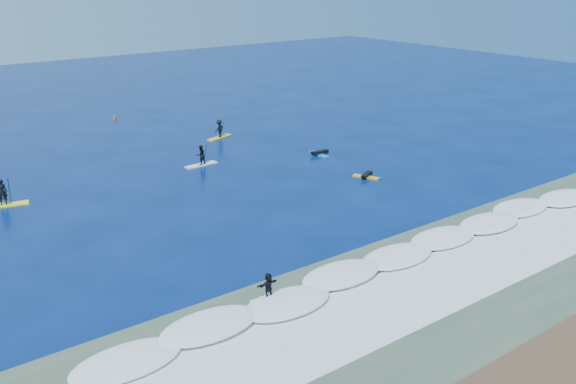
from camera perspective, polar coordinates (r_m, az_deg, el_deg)
ground at (r=42.14m, az=-1.01°, el=-1.76°), size 160.00×160.00×0.00m
shallow_water at (r=32.95m, az=13.79°, el=-8.72°), size 90.00×13.00×0.01m
breaking_wave at (r=35.25m, az=8.76°, el=-6.42°), size 40.00×6.00×0.30m
whitewater at (r=33.50m, az=12.46°, el=-8.13°), size 34.00×5.00×0.02m
sup_paddler_left at (r=46.93m, az=-24.03°, el=-0.36°), size 3.25×1.50×2.21m
sup_paddler_center at (r=52.17m, az=-7.75°, el=3.12°), size 2.78×0.84×1.92m
sup_paddler_right at (r=60.48m, az=-6.12°, el=5.52°), size 2.91×1.57×1.99m
prone_paddler_near at (r=49.20m, az=6.97°, el=1.44°), size 1.58×2.10×0.43m
prone_paddler_far at (r=54.87m, az=2.79°, el=3.48°), size 1.78×2.27×0.47m
wave_surfer at (r=30.94m, az=-1.76°, el=-8.46°), size 1.86×0.55×1.34m
marker_buoy at (r=69.89m, az=-15.15°, el=6.42°), size 0.25×0.25×0.61m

